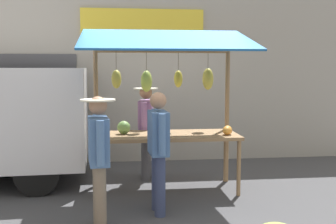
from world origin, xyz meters
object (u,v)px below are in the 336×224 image
vendor_with_sunhat (146,125)px  shopper_in_striped_shirt (99,152)px  shopper_with_shopping_bag (158,144)px  market_stall (165,91)px

vendor_with_sunhat → shopper_in_striped_shirt: (0.69, 2.17, -0.01)m
vendor_with_sunhat → shopper_in_striped_shirt: 2.28m
shopper_with_shopping_bag → shopper_in_striped_shirt: shopper_with_shopping_bag is taller
vendor_with_sunhat → shopper_with_shopping_bag: (-0.05, 1.74, -0.02)m
market_stall → shopper_with_shopping_bag: market_stall is taller
shopper_with_shopping_bag → shopper_in_striped_shirt: 0.86m
market_stall → shopper_in_striped_shirt: market_stall is taller
vendor_with_sunhat → shopper_with_shopping_bag: bearing=10.8°
vendor_with_sunhat → shopper_in_striped_shirt: vendor_with_sunhat is taller
market_stall → shopper_with_shopping_bag: (0.21, 1.02, -0.63)m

